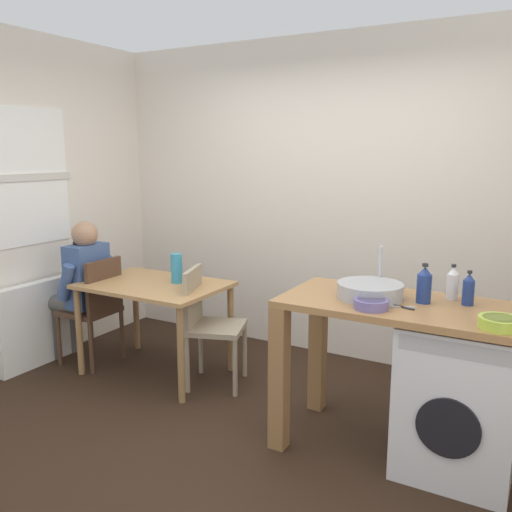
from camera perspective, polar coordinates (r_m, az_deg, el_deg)
name	(u,v)px	position (r m, az deg, el deg)	size (l,w,h in m)	color
ground_plane	(225,441)	(3.53, -3.32, -18.89)	(5.46, 5.46, 0.00)	black
wall_back	(334,200)	(4.64, 8.28, 5.88)	(4.60, 0.10, 2.70)	silver
radiator	(40,323)	(4.88, -21.89, -6.57)	(0.10, 0.80, 0.70)	white
dining_table	(154,295)	(4.33, -10.68, -4.07)	(1.10, 0.76, 0.74)	tan
chair_person_seat	(96,305)	(4.66, -16.57, -4.99)	(0.41, 0.41, 0.90)	#4C3323
chair_opposite	(207,320)	(4.11, -5.21, -6.73)	(0.51, 0.51, 0.90)	gray
seated_person	(80,284)	(4.73, -18.07, -2.79)	(0.50, 0.51, 1.20)	#595651
kitchen_counter	(377,326)	(3.24, 12.68, -7.19)	(1.50, 0.68, 0.92)	#9E7042
washing_machine	(459,397)	(3.27, 20.61, -13.74)	(0.60, 0.61, 0.86)	silver
sink_basin	(370,291)	(3.20, 11.95, -3.60)	(0.38, 0.38, 0.09)	#9EA0A5
tap	(380,269)	(3.34, 12.95, -1.33)	(0.02, 0.02, 0.28)	#B2B2B7
bottle_tall_green	(424,285)	(3.17, 17.33, -2.95)	(0.08, 0.08, 0.23)	navy
bottle_squat_brown	(453,283)	(3.30, 20.05, -2.74)	(0.07, 0.07, 0.21)	silver
bottle_clear_small	(468,290)	(3.21, 21.52, -3.32)	(0.06, 0.06, 0.19)	navy
mixing_bowl	(371,303)	(3.00, 12.06, -4.91)	(0.19, 0.19, 0.05)	slate
colander	(500,322)	(2.86, 24.35, -6.39)	(0.20, 0.20, 0.06)	#A8C63D
vase	(177,268)	(4.27, -8.38, -1.29)	(0.09, 0.09, 0.23)	teal
scissors	(402,307)	(3.06, 15.15, -5.21)	(0.15, 0.06, 0.01)	#B2B2B7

